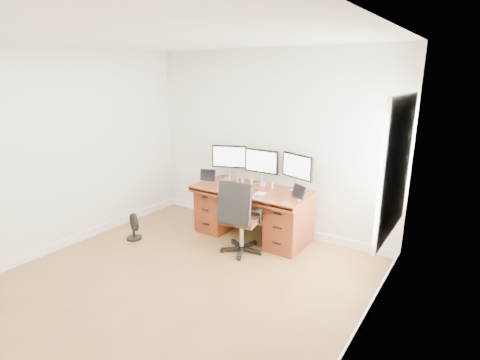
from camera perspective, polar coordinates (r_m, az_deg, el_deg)
The scene contains 20 objects.
ground at distance 4.41m, azimuth -11.37°, elevation -16.52°, with size 4.50×4.50×0.00m, color brown.
back_wall at distance 5.62m, azimuth 4.27°, elevation 5.66°, with size 4.00×0.10×2.70m, color silver.
right_wall at distance 2.94m, azimuth 17.64°, elevation -4.44°, with size 0.10×4.50×2.70m.
desk at distance 5.52m, azimuth 1.91°, elevation -4.71°, with size 1.70×0.80×0.75m.
office_chair at distance 5.03m, azimuth 0.03°, elevation -7.53°, with size 0.61×0.61×1.03m.
floor_fan at distance 5.72m, azimuth -15.94°, elevation -6.90°, with size 0.26×0.23×0.39m.
monitor_left at distance 5.83m, azimuth -1.64°, elevation 3.41°, with size 0.52×0.24×0.53m.
monitor_center at distance 5.52m, azimuth 3.28°, elevation 2.69°, with size 0.55×0.14×0.53m.
monitor_right at distance 5.26m, azimuth 8.73°, elevation 1.87°, with size 0.53×0.21×0.53m.
tablet_left at distance 5.75m, azimuth -4.99°, elevation 0.62°, with size 0.25×0.15×0.19m.
tablet_right at distance 4.98m, azimuth 8.86°, elevation -1.93°, with size 0.24×0.17×0.19m.
keyboard at distance 5.28m, azimuth 0.26°, elevation -1.59°, with size 0.31×0.13×0.01m, color white.
trackpad at distance 5.15m, azimuth 3.19°, elevation -2.08°, with size 0.13×0.13×0.01m, color silver.
drawing_tablet at distance 5.38m, azimuth -1.80°, elevation -1.28°, with size 0.21×0.13×0.01m, color black.
phone at distance 5.33m, azimuth 2.04°, elevation -1.44°, with size 0.13×0.07×0.01m, color black.
figurine_brown at distance 5.67m, azimuth -0.41°, elevation 0.12°, with size 0.04×0.04×0.09m.
figurine_pink at distance 5.62m, azimuth 0.38°, elevation -0.02°, with size 0.04×0.04×0.09m.
figurine_orange at distance 5.54m, azimuth 1.80°, elevation -0.28°, with size 0.04×0.04×0.09m.
figurine_purple at distance 5.44m, azimuth 3.62°, elevation -0.61°, with size 0.04×0.04×0.09m.
figurine_yellow at distance 5.37m, azimuth 4.93°, elevation -0.84°, with size 0.04×0.04×0.09m.
Camera 1 is at (2.72, -2.57, 2.33)m, focal length 28.00 mm.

